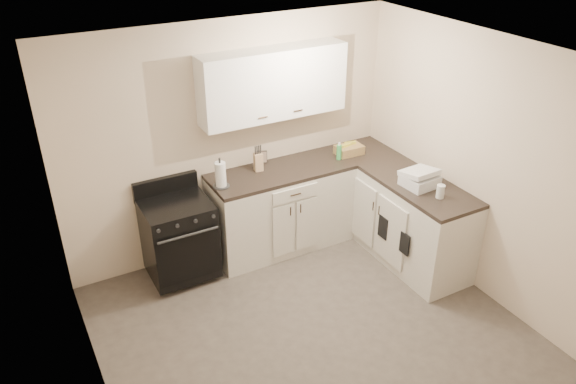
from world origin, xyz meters
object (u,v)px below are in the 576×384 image
stove (180,239)px  wicker_basket (349,150)px  knife_block (258,162)px  countertop_grill (420,181)px  paper_towel (221,175)px

stove → wicker_basket: (2.03, 0.02, 0.53)m
stove → wicker_basket: 2.10m
knife_block → wicker_basket: (1.07, -0.11, -0.05)m
knife_block → stove: bearing=-164.0°
stove → countertop_grill: size_ratio=2.54×
wicker_basket → countertop_grill: size_ratio=0.94×
paper_towel → wicker_basket: paper_towel is taller
knife_block → wicker_basket: size_ratio=0.65×
stove → countertop_grill: (2.22, -0.95, 0.54)m
stove → wicker_basket: size_ratio=2.70×
knife_block → countertop_grill: knife_block is taller
stove → countertop_grill: 2.47m
stove → paper_towel: size_ratio=3.05×
knife_block → paper_towel: (-0.49, -0.15, 0.04)m
wicker_basket → countertop_grill: (0.18, -0.97, 0.01)m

